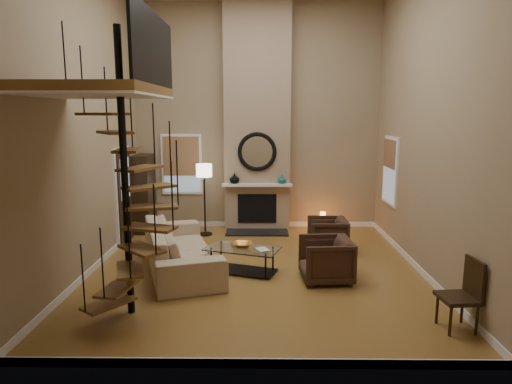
{
  "coord_description": "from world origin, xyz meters",
  "views": [
    {
      "loc": [
        0.09,
        -7.92,
        2.88
      ],
      "look_at": [
        0.0,
        0.4,
        1.4
      ],
      "focal_mm": 31.38,
      "sensor_mm": 36.0,
      "label": 1
    }
  ],
  "objects_px": {
    "armchair_near": "(331,235)",
    "accent_lamp": "(323,222)",
    "hutch": "(144,193)",
    "coffee_table": "(242,257)",
    "side_chair": "(465,292)",
    "armchair_far": "(330,260)",
    "floor_lamp": "(204,176)",
    "sofa": "(180,247)"
  },
  "relations": [
    {
      "from": "armchair_near",
      "to": "accent_lamp",
      "type": "distance_m",
      "value": 1.59
    },
    {
      "from": "hutch",
      "to": "coffee_table",
      "type": "height_order",
      "value": "hutch"
    },
    {
      "from": "coffee_table",
      "to": "side_chair",
      "type": "height_order",
      "value": "side_chair"
    },
    {
      "from": "hutch",
      "to": "armchair_far",
      "type": "bearing_deg",
      "value": -38.48
    },
    {
      "from": "floor_lamp",
      "to": "accent_lamp",
      "type": "relative_size",
      "value": 3.49
    },
    {
      "from": "armchair_near",
      "to": "hutch",
      "type": "bearing_deg",
      "value": -110.37
    },
    {
      "from": "floor_lamp",
      "to": "side_chair",
      "type": "distance_m",
      "value": 6.26
    },
    {
      "from": "hutch",
      "to": "sofa",
      "type": "bearing_deg",
      "value": -63.33
    },
    {
      "from": "hutch",
      "to": "armchair_near",
      "type": "height_order",
      "value": "hutch"
    },
    {
      "from": "accent_lamp",
      "to": "side_chair",
      "type": "xyz_separation_m",
      "value": [
        1.2,
        -5.0,
        0.28
      ]
    },
    {
      "from": "accent_lamp",
      "to": "side_chair",
      "type": "bearing_deg",
      "value": -76.44
    },
    {
      "from": "coffee_table",
      "to": "accent_lamp",
      "type": "relative_size",
      "value": 3.0
    },
    {
      "from": "armchair_far",
      "to": "coffee_table",
      "type": "xyz_separation_m",
      "value": [
        -1.55,
        0.37,
        -0.07
      ]
    },
    {
      "from": "coffee_table",
      "to": "armchair_far",
      "type": "bearing_deg",
      "value": -13.53
    },
    {
      "from": "coffee_table",
      "to": "side_chair",
      "type": "distance_m",
      "value": 3.76
    },
    {
      "from": "sofa",
      "to": "accent_lamp",
      "type": "bearing_deg",
      "value": -66.86
    },
    {
      "from": "floor_lamp",
      "to": "armchair_far",
      "type": "bearing_deg",
      "value": -48.69
    },
    {
      "from": "armchair_far",
      "to": "coffee_table",
      "type": "height_order",
      "value": "armchair_far"
    },
    {
      "from": "armchair_far",
      "to": "sofa",
      "type": "bearing_deg",
      "value": -106.2
    },
    {
      "from": "floor_lamp",
      "to": "side_chair",
      "type": "xyz_separation_m",
      "value": [
        4.05,
        -4.69,
        -0.89
      ]
    },
    {
      "from": "armchair_far",
      "to": "floor_lamp",
      "type": "distance_m",
      "value": 3.99
    },
    {
      "from": "sofa",
      "to": "accent_lamp",
      "type": "height_order",
      "value": "sofa"
    },
    {
      "from": "hutch",
      "to": "side_chair",
      "type": "height_order",
      "value": "hutch"
    },
    {
      "from": "sofa",
      "to": "floor_lamp",
      "type": "xyz_separation_m",
      "value": [
        0.19,
        2.31,
        1.02
      ]
    },
    {
      "from": "sofa",
      "to": "hutch",
      "type": "bearing_deg",
      "value": 8.95
    },
    {
      "from": "sofa",
      "to": "armchair_near",
      "type": "distance_m",
      "value": 3.16
    },
    {
      "from": "sofa",
      "to": "floor_lamp",
      "type": "distance_m",
      "value": 2.53
    },
    {
      "from": "armchair_near",
      "to": "floor_lamp",
      "type": "relative_size",
      "value": 0.47
    },
    {
      "from": "sofa",
      "to": "armchair_far",
      "type": "height_order",
      "value": "sofa"
    },
    {
      "from": "coffee_table",
      "to": "hutch",
      "type": "bearing_deg",
      "value": 131.31
    },
    {
      "from": "armchair_far",
      "to": "side_chair",
      "type": "xyz_separation_m",
      "value": [
        1.51,
        -1.8,
        0.17
      ]
    },
    {
      "from": "sofa",
      "to": "armchair_near",
      "type": "relative_size",
      "value": 3.66
    },
    {
      "from": "hutch",
      "to": "accent_lamp",
      "type": "distance_m",
      "value": 4.41
    },
    {
      "from": "hutch",
      "to": "side_chair",
      "type": "xyz_separation_m",
      "value": [
        5.56,
        -5.02,
        -0.42
      ]
    },
    {
      "from": "armchair_far",
      "to": "accent_lamp",
      "type": "relative_size",
      "value": 1.78
    },
    {
      "from": "sofa",
      "to": "armchair_near",
      "type": "bearing_deg",
      "value": -88.62
    },
    {
      "from": "hutch",
      "to": "accent_lamp",
      "type": "xyz_separation_m",
      "value": [
        4.36,
        -0.03,
        -0.7
      ]
    },
    {
      "from": "hutch",
      "to": "floor_lamp",
      "type": "xyz_separation_m",
      "value": [
        1.51,
        -0.33,
        0.46
      ]
    },
    {
      "from": "hutch",
      "to": "coffee_table",
      "type": "distance_m",
      "value": 3.85
    },
    {
      "from": "coffee_table",
      "to": "armchair_near",
      "type": "bearing_deg",
      "value": 34.45
    },
    {
      "from": "hutch",
      "to": "side_chair",
      "type": "bearing_deg",
      "value": -42.08
    },
    {
      "from": "armchair_near",
      "to": "floor_lamp",
      "type": "height_order",
      "value": "floor_lamp"
    }
  ]
}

